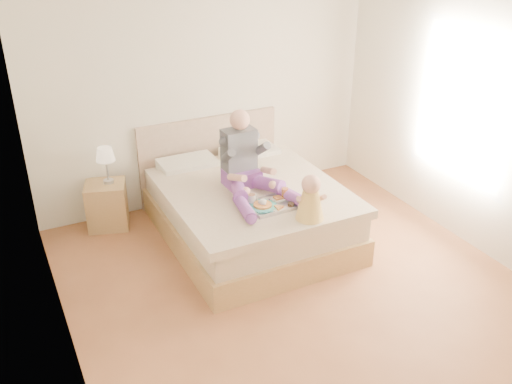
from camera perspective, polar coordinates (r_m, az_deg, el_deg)
name	(u,v)px	position (r m, az deg, el deg)	size (l,w,h in m)	color
room	(310,131)	(4.70, 5.38, 6.05)	(4.02, 4.22, 2.71)	brown
bed	(245,206)	(6.02, -1.06, -1.45)	(1.70, 2.18, 1.00)	#9E7B49
nightstand	(107,205)	(6.38, -14.67, -1.28)	(0.51, 0.48, 0.51)	#9E7B49
lamp	(105,156)	(6.16, -14.83, 3.46)	(0.20, 0.20, 0.40)	#B0B2B8
adult	(247,167)	(5.63, -0.91, 2.47)	(0.69, 0.98, 0.82)	#753B94
tray	(271,203)	(5.40, 1.52, -1.13)	(0.46, 0.36, 0.13)	#B0B2B8
baby	(310,201)	(5.15, 5.43, -0.86)	(0.31, 0.39, 0.43)	#F1BF4C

